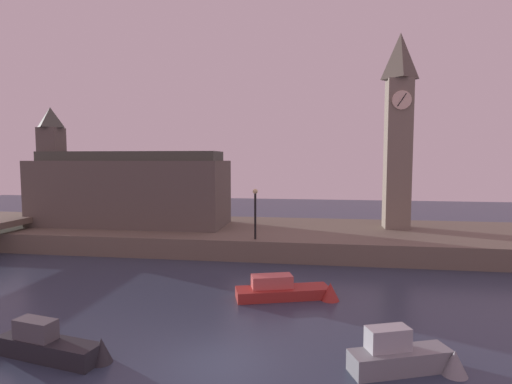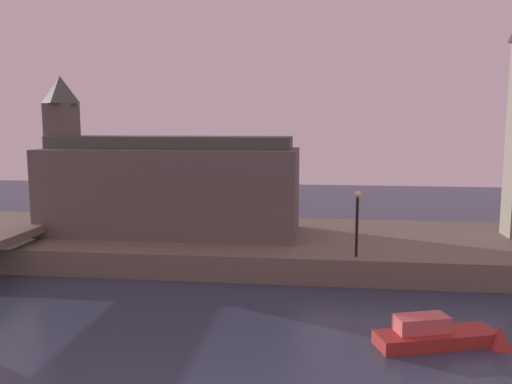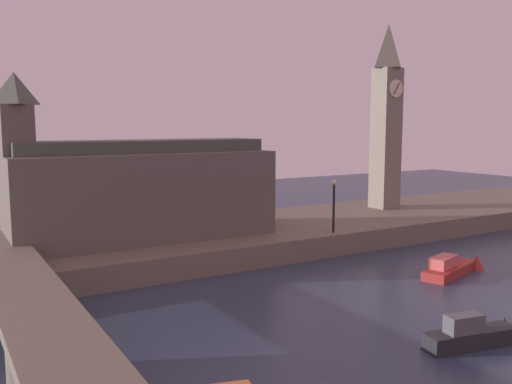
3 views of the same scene
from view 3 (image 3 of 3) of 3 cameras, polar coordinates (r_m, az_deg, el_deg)
The scene contains 7 objects.
far_embankment at distance 42.98m, azimuth 4.81°, elevation -3.90°, with size 70.00×12.00×1.50m, color #6B6051.
clock_tower at distance 49.64m, azimuth 13.43°, elevation 7.88°, with size 2.17×2.23×15.94m.
parliament_hall at distance 36.25m, azimuth -12.23°, elevation 0.17°, with size 16.77×5.84×10.36m.
bridge_span at distance 20.70m, azimuth -21.09°, elevation -13.83°, with size 2.80×29.54×2.43m.
streetlamp at distance 37.88m, azimuth 8.10°, elevation -0.78°, with size 0.36×0.36×3.63m.
boat_barge_dark at distance 24.65m, azimuth 21.94°, elevation -13.54°, with size 4.68×1.75×1.55m.
boat_dinghy_red at distance 35.34m, azimuth 20.11°, elevation -7.34°, with size 5.75×2.76×1.49m.
Camera 3 is at (-24.55, -14.31, 8.98)m, focal length 38.43 mm.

